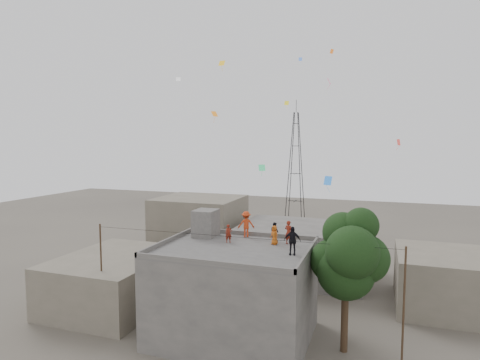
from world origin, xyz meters
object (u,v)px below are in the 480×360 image
object	(u,v)px
stair_head_box	(206,223)
person_red_adult	(289,232)
tree	(349,256)
person_dark_adult	(292,241)
transmission_tower	(295,168)

from	to	relation	value
stair_head_box	person_red_adult	world-z (taller)	stair_head_box
person_red_adult	tree	bearing A→B (deg)	179.65
person_dark_adult	person_red_adult	bearing A→B (deg)	100.28
transmission_tower	person_red_adult	world-z (taller)	transmission_tower
person_red_adult	person_dark_adult	xyz separation A→B (m)	(0.79, -2.52, 0.08)
tree	person_red_adult	xyz separation A→B (m)	(-4.19, 1.75, 0.82)
transmission_tower	person_red_adult	size ratio (longest dim) A/B	12.18
transmission_tower	person_red_adult	xyz separation A→B (m)	(7.18, -37.66, -2.15)
person_red_adult	person_dark_adult	bearing A→B (deg)	129.59
transmission_tower	person_red_adult	bearing A→B (deg)	-79.21
tree	person_dark_adult	xyz separation A→B (m)	(-3.40, -0.77, 0.89)
person_red_adult	person_dark_adult	size ratio (longest dim) A/B	0.92
tree	transmission_tower	xyz separation A→B (m)	(-11.37, 39.40, 2.97)
transmission_tower	person_red_adult	distance (m)	38.40
stair_head_box	tree	distance (m)	10.80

